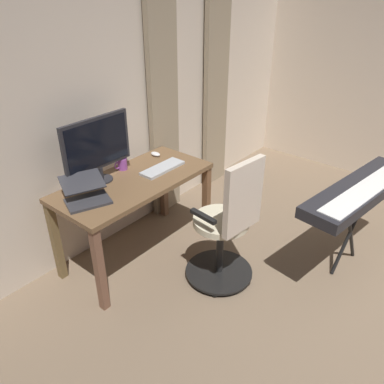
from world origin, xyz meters
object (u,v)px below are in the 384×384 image
desk (135,191)px  computer_keyboard (163,168)px  computer_monitor (97,145)px  laptop (86,194)px  computer_mouse (156,154)px  office_chair (228,228)px  mug_tea (122,164)px  piano_keyboard (361,192)px

desk → computer_keyboard: computer_keyboard is taller
desk → computer_monitor: size_ratio=2.16×
laptop → computer_mouse: size_ratio=4.09×
computer_keyboard → laptop: size_ratio=1.02×
office_chair → laptop: office_chair is taller
desk → computer_monitor: bearing=-48.7°
computer_monitor → mug_tea: (-0.24, -0.02, -0.25)m
computer_mouse → desk: bearing=23.2°
desk → office_chair: 0.84m
computer_keyboard → computer_mouse: computer_mouse is taller
piano_keyboard → desk: bearing=-47.7°
computer_keyboard → office_chair: bearing=84.1°
office_chair → piano_keyboard: bearing=-33.8°
laptop → piano_keyboard: laptop is taller
computer_mouse → mug_tea: (0.39, -0.02, 0.03)m
computer_keyboard → mug_tea: size_ratio=3.28×
laptop → computer_monitor: bearing=-126.8°
computer_keyboard → desk: bearing=-10.3°
desk → computer_mouse: computer_mouse is taller
computer_keyboard → piano_keyboard: bearing=117.0°
computer_monitor → computer_mouse: 0.69m
laptop → mug_tea: 0.56m
laptop → mug_tea: bearing=-138.3°
office_chair → laptop: size_ratio=2.72×
office_chair → computer_mouse: bearing=82.9°
desk → mug_tea: size_ratio=10.43×
desk → laptop: (0.45, -0.02, 0.16)m
desk → office_chair: (-0.21, 0.80, -0.13)m
computer_keyboard → laptop: laptop is taller
office_chair → piano_keyboard: office_chair is taller
mug_tea → computer_monitor: bearing=4.8°
laptop → office_chair: bearing=150.1°
computer_monitor → piano_keyboard: bearing=125.2°
mug_tea → piano_keyboard: 1.96m
office_chair → mug_tea: size_ratio=8.72×
computer_mouse → mug_tea: size_ratio=0.78×
computer_monitor → mug_tea: computer_monitor is taller
desk → mug_tea: bearing=-107.7°
computer_keyboard → mug_tea: 0.35m
piano_keyboard → mug_tea: bearing=-52.9°
computer_monitor → laptop: bearing=31.9°
computer_mouse → piano_keyboard: 1.78m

